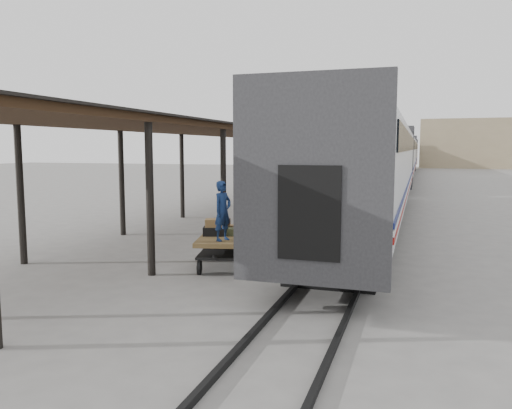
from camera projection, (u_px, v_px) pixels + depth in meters
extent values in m
plane|color=slate|center=(229.00, 262.00, 14.36)|extent=(160.00, 160.00, 0.00)
cube|color=silver|center=(370.00, 164.00, 20.63)|extent=(3.00, 24.00, 2.90)
cube|color=#28282B|center=(311.00, 184.00, 9.40)|extent=(3.04, 0.22, 3.50)
cube|color=black|center=(334.00, 143.00, 21.00)|extent=(0.04, 22.08, 0.65)
cube|color=black|center=(369.00, 205.00, 20.82)|extent=(2.55, 23.04, 0.50)
cube|color=silver|center=(398.00, 156.00, 45.18)|extent=(3.00, 24.00, 2.90)
cube|color=#28282B|center=(390.00, 158.00, 33.94)|extent=(3.04, 0.22, 3.50)
cube|color=black|center=(381.00, 146.00, 45.55)|extent=(0.04, 22.08, 0.65)
cube|color=black|center=(397.00, 174.00, 45.37)|extent=(2.55, 23.04, 0.50)
cube|color=silver|center=(406.00, 153.00, 69.72)|extent=(3.00, 24.00, 2.90)
cube|color=#28282B|center=(403.00, 154.00, 58.49)|extent=(3.04, 0.22, 3.50)
cube|color=black|center=(395.00, 146.00, 70.09)|extent=(0.04, 22.08, 0.65)
cube|color=black|center=(405.00, 165.00, 69.91)|extent=(2.55, 23.04, 0.50)
cube|color=black|center=(291.00, 191.00, 13.04)|extent=(0.50, 1.70, 2.00)
imported|color=white|center=(290.00, 196.00, 13.06)|extent=(0.72, 0.89, 1.72)
cube|color=olive|center=(274.00, 219.00, 13.11)|extent=(0.57, 0.25, 0.42)
cube|color=#422B19|center=(302.00, 138.00, 37.62)|extent=(4.60, 64.00, 0.18)
cube|color=black|center=(302.00, 137.00, 37.61)|extent=(4.90, 64.30, 0.06)
cylinder|color=black|center=(276.00, 165.00, 38.48)|extent=(0.20, 0.20, 4.00)
cylinder|color=black|center=(338.00, 158.00, 67.75)|extent=(0.20, 0.20, 4.00)
cylinder|color=black|center=(328.00, 165.00, 37.21)|extent=(0.20, 0.20, 4.00)
cylinder|color=black|center=(369.00, 158.00, 66.48)|extent=(0.20, 0.20, 4.00)
cube|color=black|center=(389.00, 183.00, 45.68)|extent=(0.10, 150.00, 0.12)
cube|color=black|center=(405.00, 184.00, 45.24)|extent=(0.10, 150.00, 0.12)
cube|color=tan|center=(476.00, 144.00, 83.21)|extent=(18.00, 10.00, 8.00)
cube|color=tan|center=(336.00, 150.00, 94.54)|extent=(12.00, 8.00, 6.00)
cube|color=brown|center=(223.00, 238.00, 13.76)|extent=(1.80, 2.63, 0.12)
cube|color=black|center=(223.00, 250.00, 13.80)|extent=(1.67, 2.51, 0.06)
cylinder|color=black|center=(199.00, 267.00, 12.92)|extent=(0.17, 0.41, 0.40)
cylinder|color=black|center=(238.00, 268.00, 12.85)|extent=(0.17, 0.41, 0.40)
cylinder|color=black|center=(211.00, 252.00, 14.80)|extent=(0.17, 0.41, 0.40)
cylinder|color=black|center=(245.00, 252.00, 14.73)|extent=(0.17, 0.41, 0.40)
cube|color=#353538|center=(217.00, 229.00, 14.34)|extent=(0.68, 0.54, 0.20)
cube|color=olive|center=(235.00, 228.00, 14.45)|extent=(0.57, 0.44, 0.18)
cube|color=black|center=(214.00, 231.00, 13.79)|extent=(0.70, 0.58, 0.24)
cube|color=#4D5533|center=(231.00, 232.00, 13.86)|extent=(0.59, 0.47, 0.19)
cube|color=#4C311E|center=(221.00, 222.00, 14.24)|extent=(0.52, 0.39, 0.18)
cube|color=olive|center=(215.00, 223.00, 13.78)|extent=(0.64, 0.55, 0.22)
cube|color=maroon|center=(312.00, 192.00, 31.15)|extent=(1.32, 1.69, 0.89)
cube|color=maroon|center=(316.00, 182.00, 31.39)|extent=(0.99, 0.83, 0.35)
cylinder|color=black|center=(302.00, 198.00, 31.00)|extent=(0.23, 0.37, 0.36)
cylinder|color=black|center=(313.00, 199.00, 30.52)|extent=(0.23, 0.37, 0.36)
cylinder|color=black|center=(311.00, 197.00, 31.86)|extent=(0.23, 0.37, 0.36)
cylinder|color=black|center=(322.00, 197.00, 31.38)|extent=(0.23, 0.37, 0.36)
imported|color=navy|center=(223.00, 211.00, 12.97)|extent=(0.55, 0.66, 1.56)
imported|color=black|center=(248.00, 192.00, 25.95)|extent=(1.22, 0.66, 1.97)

